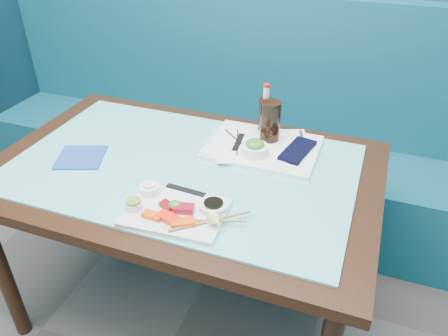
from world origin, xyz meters
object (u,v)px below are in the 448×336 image
(sashimi_plate, at_px, (176,212))
(cola_glass, at_px, (270,121))
(dining_table, at_px, (184,186))
(cola_bottle_body, at_px, (265,116))
(serving_tray, at_px, (263,147))
(booth_bench, at_px, (249,147))
(seaweed_bowl, at_px, (255,150))
(blue_napkin, at_px, (81,157))

(sashimi_plate, distance_m, cola_glass, 0.56)
(dining_table, relative_size, cola_bottle_body, 9.20)
(serving_tray, bearing_deg, booth_bench, 110.82)
(dining_table, relative_size, cola_glass, 8.80)
(sashimi_plate, height_order, seaweed_bowl, seaweed_bowl)
(dining_table, bearing_deg, sashimi_plate, -69.15)
(dining_table, bearing_deg, blue_napkin, -167.14)
(booth_bench, bearing_deg, cola_glass, -66.44)
(seaweed_bowl, relative_size, cola_glass, 0.62)
(dining_table, relative_size, blue_napkin, 8.43)
(cola_glass, distance_m, blue_napkin, 0.72)
(seaweed_bowl, height_order, blue_napkin, seaweed_bowl)
(cola_glass, bearing_deg, blue_napkin, -150.49)
(booth_bench, distance_m, cola_bottle_body, 0.71)
(blue_napkin, bearing_deg, dining_table, 12.86)
(sashimi_plate, xyz_separation_m, blue_napkin, (-0.48, 0.18, -0.00))
(booth_bench, xyz_separation_m, serving_tray, (0.24, -0.63, 0.39))
(dining_table, relative_size, seaweed_bowl, 14.19)
(dining_table, distance_m, blue_napkin, 0.40)
(dining_table, relative_size, sashimi_plate, 4.60)
(booth_bench, height_order, blue_napkin, booth_bench)
(sashimi_plate, bearing_deg, seaweed_bowl, 68.08)
(booth_bench, bearing_deg, cola_bottle_body, -67.23)
(cola_bottle_body, bearing_deg, booth_bench, 112.77)
(blue_napkin, bearing_deg, sashimi_plate, -20.21)
(sashimi_plate, bearing_deg, cola_glass, 70.28)
(cola_glass, bearing_deg, serving_tray, -100.30)
(sashimi_plate, bearing_deg, cola_bottle_body, 75.85)
(dining_table, distance_m, seaweed_bowl, 0.30)
(seaweed_bowl, bearing_deg, sashimi_plate, -107.97)
(dining_table, height_order, seaweed_bowl, seaweed_bowl)
(serving_tray, xyz_separation_m, cola_bottle_body, (-0.03, 0.13, 0.07))
(sashimi_plate, relative_size, blue_napkin, 1.83)
(dining_table, height_order, cola_bottle_body, cola_bottle_body)
(dining_table, xyz_separation_m, sashimi_plate, (0.10, -0.26, 0.10))
(seaweed_bowl, bearing_deg, cola_bottle_body, 95.79)
(cola_glass, bearing_deg, seaweed_bowl, -98.75)
(seaweed_bowl, xyz_separation_m, blue_napkin, (-0.61, -0.22, -0.03))
(booth_bench, distance_m, seaweed_bowl, 0.85)
(sashimi_plate, bearing_deg, blue_napkin, 155.84)
(booth_bench, xyz_separation_m, seaweed_bowl, (0.23, -0.70, 0.42))
(booth_bench, relative_size, blue_napkin, 18.07)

